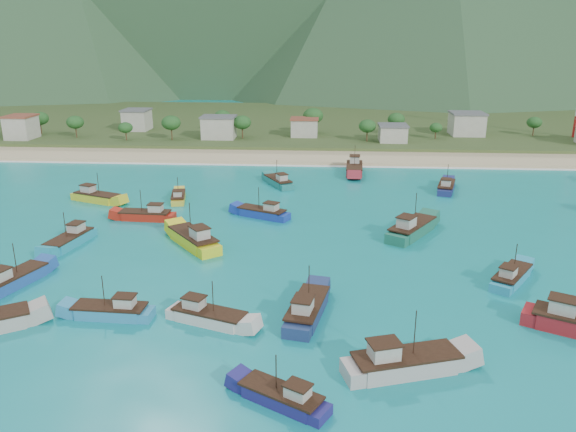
# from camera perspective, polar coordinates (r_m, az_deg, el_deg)

# --- Properties ---
(ground) EXTENTS (600.00, 600.00, 0.00)m
(ground) POSITION_cam_1_polar(r_m,az_deg,el_deg) (76.93, 2.18, -6.29)
(ground) COLOR #0C8A84
(ground) RESTS_ON ground
(beach) EXTENTS (400.00, 18.00, 1.20)m
(beach) POSITION_cam_1_polar(r_m,az_deg,el_deg) (152.49, 3.08, 5.90)
(beach) COLOR beige
(beach) RESTS_ON ground
(land) EXTENTS (400.00, 110.00, 2.40)m
(land) POSITION_cam_1_polar(r_m,az_deg,el_deg) (212.55, 3.34, 9.28)
(land) COLOR #385123
(land) RESTS_ON ground
(surf_line) EXTENTS (400.00, 2.50, 0.08)m
(surf_line) POSITION_cam_1_polar(r_m,az_deg,el_deg) (143.20, 3.03, 5.12)
(surf_line) COLOR white
(surf_line) RESTS_ON ground
(village) EXTENTS (213.90, 27.12, 6.62)m
(village) POSITION_cam_1_polar(r_m,az_deg,el_deg) (175.45, 5.46, 8.94)
(village) COLOR beige
(village) RESTS_ON ground
(vegetation) EXTENTS (279.33, 25.49, 8.44)m
(vegetation) POSITION_cam_1_polar(r_m,az_deg,el_deg) (175.63, 1.08, 9.19)
(vegetation) COLOR #235623
(vegetation) RESTS_ON ground
(boat_0) EXTENTS (7.49, 10.29, 5.97)m
(boat_0) POSITION_cam_1_polar(r_m,az_deg,el_deg) (123.78, -0.99, 3.44)
(boat_0) COLOR #1F7975
(boat_0) RESTS_ON ground
(boat_3) EXTENTS (4.88, 10.69, 6.09)m
(boat_3) POSITION_cam_1_polar(r_m,az_deg,el_deg) (94.68, -21.25, -2.37)
(boat_3) COLOR teal
(boat_3) RESTS_ON ground
(boat_4) EXTENTS (9.85, 12.57, 7.41)m
(boat_4) POSITION_cam_1_polar(r_m,az_deg,el_deg) (94.82, 12.45, -1.35)
(boat_4) COLOR #1C6851
(boat_4) RESTS_ON ground
(boat_6) EXTENTS (5.62, 10.55, 5.98)m
(boat_6) POSITION_cam_1_polar(r_m,az_deg,el_deg) (124.06, 15.77, 2.80)
(boat_6) COLOR navy
(boat_6) RESTS_ON ground
(boat_9) EXTENTS (11.07, 6.83, 6.30)m
(boat_9) POSITION_cam_1_polar(r_m,az_deg,el_deg) (117.93, -18.88, 1.77)
(boat_9) COLOR yellow
(boat_9) RESTS_ON ground
(boat_12) EXTENTS (10.43, 11.83, 7.23)m
(boat_12) POSITION_cam_1_polar(r_m,az_deg,el_deg) (89.14, -9.54, -2.44)
(boat_12) COLOR yellow
(boat_12) RESTS_ON ground
(boat_17) EXTENTS (5.37, 11.53, 6.56)m
(boat_17) POSITION_cam_1_polar(r_m,az_deg,el_deg) (66.53, 1.94, -9.58)
(boat_17) COLOR navy
(boat_17) RESTS_ON ground
(boat_18) EXTENTS (10.16, 3.48, 5.92)m
(boat_18) POSITION_cam_1_polar(r_m,az_deg,el_deg) (103.60, -14.19, 0.00)
(boat_18) COLOR #B52113
(boat_18) RESTS_ON ground
(boat_19) EXTENTS (4.30, 12.54, 7.31)m
(boat_19) POSITION_cam_1_polar(r_m,az_deg,el_deg) (136.11, 6.75, 4.75)
(boat_19) COLOR #AB2935
(boat_19) RESTS_ON ground
(boat_20) EXTENTS (4.19, 8.87, 5.04)m
(boat_20) POSITION_cam_1_polar(r_m,az_deg,el_deg) (114.45, -11.07, 1.82)
(boat_20) COLOR gold
(boat_20) RESTS_ON ground
(boat_21) EXTENTS (10.07, 5.94, 5.72)m
(boat_21) POSITION_cam_1_polar(r_m,az_deg,el_deg) (66.03, -8.12, -10.14)
(boat_21) COLOR silver
(boat_21) RESTS_ON ground
(boat_24) EXTENTS (7.71, 9.48, 5.64)m
(boat_24) POSITION_cam_1_polar(r_m,az_deg,el_deg) (81.06, 21.74, -5.84)
(boat_24) COLOR teal
(boat_24) RESTS_ON ground
(boat_25) EXTENTS (9.65, 3.24, 5.64)m
(boat_25) POSITION_cam_1_polar(r_m,az_deg,el_deg) (69.62, -17.48, -9.31)
(boat_25) COLOR teal
(boat_25) RESTS_ON ground
(boat_26) EXTENTS (10.31, 6.89, 5.91)m
(boat_26) POSITION_cam_1_polar(r_m,az_deg,el_deg) (101.97, -2.59, 0.26)
(boat_26) COLOR #1937A4
(boat_26) RESTS_ON ground
(boat_27) EXTENTS (5.95, 10.81, 6.13)m
(boat_27) POSITION_cam_1_polar(r_m,az_deg,el_deg) (82.56, -26.13, -5.93)
(boat_27) COLOR #2352A9
(boat_27) RESTS_ON ground
(boat_28) EXTENTS (8.88, 6.57, 5.17)m
(boat_28) POSITION_cam_1_polar(r_m,az_deg,el_deg) (52.67, -0.56, -18.05)
(boat_28) COLOR navy
(boat_28) RESTS_ON ground
(boat_29) EXTENTS (12.34, 6.90, 6.99)m
(boat_29) POSITION_cam_1_polar(r_m,az_deg,el_deg) (57.71, 11.68, -14.53)
(boat_29) COLOR #B9AEA8
(boat_29) RESTS_ON ground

